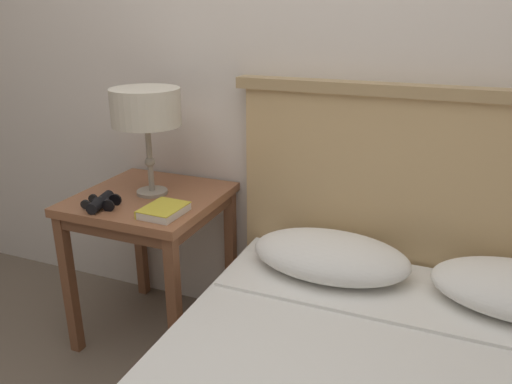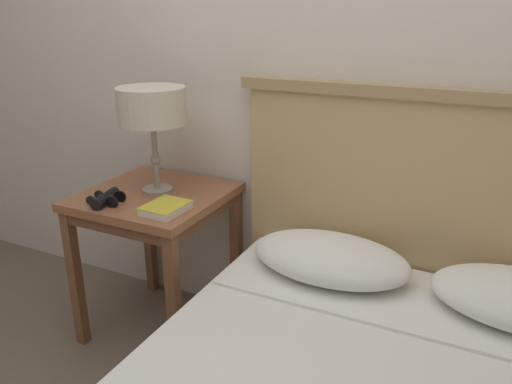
{
  "view_description": "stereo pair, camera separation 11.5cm",
  "coord_description": "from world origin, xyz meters",
  "px_view_note": "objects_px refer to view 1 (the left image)",
  "views": [
    {
      "loc": [
        0.57,
        -0.93,
        1.41
      ],
      "look_at": [
        -0.08,
        0.67,
        0.77
      ],
      "focal_mm": 35.0,
      "sensor_mm": 36.0,
      "label": 1
    },
    {
      "loc": [
        0.67,
        -0.89,
        1.41
      ],
      "look_at": [
        -0.08,
        0.67,
        0.77
      ],
      "focal_mm": 35.0,
      "sensor_mm": 36.0,
      "label": 2
    }
  ],
  "objects_px": {
    "binoculars_pair": "(101,202)",
    "table_lamp": "(146,110)",
    "nightstand": "(151,214)",
    "book_on_nightstand": "(163,210)"
  },
  "relations": [
    {
      "from": "book_on_nightstand",
      "to": "binoculars_pair",
      "type": "xyz_separation_m",
      "value": [
        -0.26,
        -0.03,
        0.01
      ]
    },
    {
      "from": "nightstand",
      "to": "binoculars_pair",
      "type": "distance_m",
      "value": 0.24
    },
    {
      "from": "nightstand",
      "to": "table_lamp",
      "type": "xyz_separation_m",
      "value": [
        0.0,
        0.02,
        0.45
      ]
    },
    {
      "from": "binoculars_pair",
      "to": "table_lamp",
      "type": "bearing_deg",
      "value": 65.38
    },
    {
      "from": "table_lamp",
      "to": "binoculars_pair",
      "type": "bearing_deg",
      "value": -114.62
    },
    {
      "from": "table_lamp",
      "to": "binoculars_pair",
      "type": "distance_m",
      "value": 0.41
    },
    {
      "from": "table_lamp",
      "to": "book_on_nightstand",
      "type": "distance_m",
      "value": 0.42
    },
    {
      "from": "nightstand",
      "to": "binoculars_pair",
      "type": "height_order",
      "value": "binoculars_pair"
    },
    {
      "from": "nightstand",
      "to": "table_lamp",
      "type": "bearing_deg",
      "value": 80.51
    },
    {
      "from": "nightstand",
      "to": "book_on_nightstand",
      "type": "bearing_deg",
      "value": -42.88
    }
  ]
}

